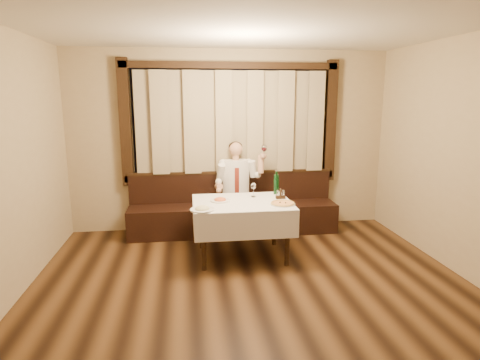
{
  "coord_description": "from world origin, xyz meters",
  "views": [
    {
      "loc": [
        -0.69,
        -3.29,
        2.1
      ],
      "look_at": [
        0.0,
        1.9,
        1.0
      ],
      "focal_mm": 30.0,
      "sensor_mm": 36.0,
      "label": 1
    }
  ],
  "objects": [
    {
      "name": "table_wine_glass",
      "position": [
        0.19,
        1.92,
        0.9
      ],
      "size": [
        0.07,
        0.07,
        0.19
      ],
      "rotation": [
        0.0,
        0.0,
        -0.29
      ],
      "color": "white",
      "rests_on": "dining_table"
    },
    {
      "name": "banquette",
      "position": [
        0.0,
        2.72,
        0.31
      ],
      "size": [
        3.2,
        0.61,
        0.94
      ],
      "color": "black",
      "rests_on": "ground"
    },
    {
      "name": "pasta_cream",
      "position": [
        -0.53,
        1.35,
        0.8
      ],
      "size": [
        0.29,
        0.29,
        0.1
      ],
      "rotation": [
        0.0,
        0.0,
        0.22
      ],
      "color": "white",
      "rests_on": "dining_table"
    },
    {
      "name": "pizza",
      "position": [
        0.49,
        1.49,
        0.77
      ],
      "size": [
        0.32,
        0.32,
        0.03
      ],
      "rotation": [
        0.0,
        0.0,
        0.34
      ],
      "color": "white",
      "rests_on": "dining_table"
    },
    {
      "name": "green_bottle",
      "position": [
        0.53,
        2.04,
        0.9
      ],
      "size": [
        0.07,
        0.07,
        0.34
      ],
      "rotation": [
        0.0,
        0.0,
        0.42
      ],
      "color": "#104D1B",
      "rests_on": "dining_table"
    },
    {
      "name": "room",
      "position": [
        -0.0,
        0.97,
        1.5
      ],
      "size": [
        5.01,
        6.01,
        2.81
      ],
      "color": "black",
      "rests_on": "ground"
    },
    {
      "name": "seated_man",
      "position": [
        0.05,
        2.63,
        0.82
      ],
      "size": [
        0.78,
        0.58,
        1.42
      ],
      "color": "black",
      "rests_on": "ground"
    },
    {
      "name": "pasta_red",
      "position": [
        -0.28,
        1.75,
        0.79
      ],
      "size": [
        0.26,
        0.26,
        0.09
      ],
      "rotation": [
        0.0,
        0.0,
        0.31
      ],
      "color": "white",
      "rests_on": "dining_table"
    },
    {
      "name": "cruet_caddy",
      "position": [
        0.53,
        1.78,
        0.8
      ],
      "size": [
        0.12,
        0.06,
        0.13
      ],
      "rotation": [
        0.0,
        0.0,
        -0.0
      ],
      "color": "black",
      "rests_on": "dining_table"
    },
    {
      "name": "dining_table",
      "position": [
        0.0,
        1.7,
        0.65
      ],
      "size": [
        1.27,
        0.97,
        0.76
      ],
      "color": "black",
      "rests_on": "ground"
    }
  ]
}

